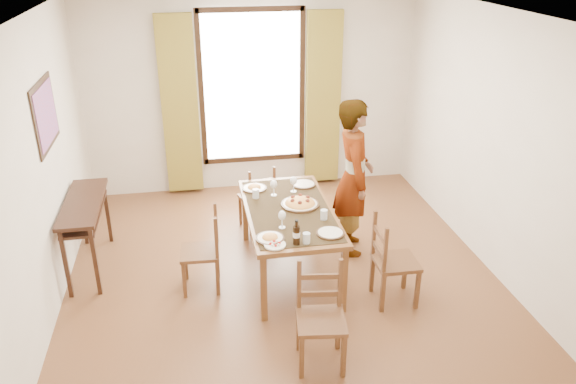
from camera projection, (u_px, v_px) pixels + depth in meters
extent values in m
plane|color=#482816|center=(284.00, 278.00, 5.99)|extent=(5.00, 5.00, 0.00)
cube|color=beige|center=(252.00, 94.00, 7.66)|extent=(4.50, 0.10, 2.70)
cube|color=beige|center=(358.00, 319.00, 3.19)|extent=(4.50, 0.10, 2.70)
cube|color=beige|center=(38.00, 177.00, 5.06)|extent=(0.10, 5.00, 2.70)
cube|color=beige|center=(498.00, 146.00, 5.79)|extent=(0.10, 5.00, 2.70)
cube|color=white|center=(282.00, 13.00, 4.85)|extent=(4.50, 5.00, 0.04)
cube|color=white|center=(252.00, 88.00, 7.59)|extent=(1.30, 0.04, 2.00)
cube|color=olive|center=(180.00, 107.00, 7.46)|extent=(0.48, 0.10, 2.40)
cube|color=olive|center=(323.00, 100.00, 7.78)|extent=(0.48, 0.10, 2.40)
cube|color=black|center=(45.00, 115.00, 5.43)|extent=(0.02, 0.86, 0.66)
cube|color=red|center=(46.00, 114.00, 5.43)|extent=(0.01, 0.76, 0.56)
cube|color=black|center=(83.00, 203.00, 5.87)|extent=(0.38, 1.20, 0.04)
cube|color=black|center=(85.00, 213.00, 5.92)|extent=(0.34, 1.10, 0.03)
cube|color=black|center=(66.00, 264.00, 5.53)|extent=(0.04, 0.04, 0.76)
cube|color=black|center=(83.00, 214.00, 6.51)|extent=(0.04, 0.04, 0.76)
cube|color=black|center=(95.00, 262.00, 5.57)|extent=(0.04, 0.04, 0.76)
cube|color=black|center=(108.00, 213.00, 6.55)|extent=(0.04, 0.04, 0.76)
cube|color=brown|center=(289.00, 212.00, 5.81)|extent=(0.89, 1.69, 0.05)
cube|color=black|center=(289.00, 209.00, 5.79)|extent=(0.82, 1.55, 0.01)
cube|color=brown|center=(264.00, 289.00, 5.20)|extent=(0.06, 0.06, 0.70)
cube|color=brown|center=(245.00, 213.00, 6.60)|extent=(0.06, 0.06, 0.70)
cube|color=brown|center=(344.00, 280.00, 5.33)|extent=(0.06, 0.06, 0.70)
cube|color=brown|center=(309.00, 208.00, 6.73)|extent=(0.06, 0.06, 0.70)
cube|color=brown|center=(200.00, 252.00, 5.67)|extent=(0.41, 0.41, 0.04)
cube|color=brown|center=(186.00, 262.00, 5.89)|extent=(0.04, 0.04, 0.41)
cube|color=brown|center=(217.00, 260.00, 5.93)|extent=(0.04, 0.04, 0.41)
cube|color=brown|center=(184.00, 280.00, 5.59)|extent=(0.04, 0.04, 0.41)
cube|color=brown|center=(218.00, 277.00, 5.63)|extent=(0.04, 0.04, 0.41)
cube|color=brown|center=(216.00, 223.00, 5.75)|extent=(0.03, 0.03, 0.46)
cube|color=brown|center=(216.00, 239.00, 5.45)|extent=(0.03, 0.03, 0.46)
cube|color=brown|center=(217.00, 239.00, 5.63)|extent=(0.04, 0.33, 0.05)
cube|color=brown|center=(216.00, 225.00, 5.56)|extent=(0.04, 0.33, 0.05)
cube|color=brown|center=(257.00, 198.00, 6.87)|extent=(0.47, 0.47, 0.04)
cube|color=brown|center=(263.00, 205.00, 7.15)|extent=(0.04, 0.04, 0.40)
cube|color=brown|center=(274.00, 215.00, 6.90)|extent=(0.04, 0.04, 0.40)
cube|color=brown|center=(240.00, 210.00, 7.02)|extent=(0.04, 0.04, 0.40)
cube|color=brown|center=(251.00, 220.00, 6.76)|extent=(0.04, 0.04, 0.40)
cube|color=brown|center=(274.00, 184.00, 6.71)|extent=(0.03, 0.03, 0.44)
cube|color=brown|center=(250.00, 189.00, 6.58)|extent=(0.03, 0.03, 0.44)
cube|color=brown|center=(262.00, 193.00, 6.68)|extent=(0.31, 0.12, 0.04)
cube|color=brown|center=(262.00, 181.00, 6.62)|extent=(0.31, 0.12, 0.04)
cube|color=brown|center=(321.00, 321.00, 4.63)|extent=(0.45, 0.45, 0.04)
cube|color=brown|center=(301.00, 357.00, 4.56)|extent=(0.04, 0.04, 0.43)
cube|color=brown|center=(299.00, 329.00, 4.87)|extent=(0.04, 0.04, 0.43)
cube|color=brown|center=(344.00, 355.00, 4.58)|extent=(0.04, 0.04, 0.43)
cube|color=brown|center=(338.00, 328.00, 4.89)|extent=(0.04, 0.04, 0.43)
cube|color=brown|center=(299.00, 285.00, 4.69)|extent=(0.03, 0.03, 0.48)
cube|color=brown|center=(340.00, 284.00, 4.71)|extent=(0.03, 0.03, 0.48)
cube|color=brown|center=(319.00, 294.00, 4.74)|extent=(0.35, 0.07, 0.05)
cube|color=brown|center=(320.00, 277.00, 4.67)|extent=(0.35, 0.07, 0.05)
cube|color=brown|center=(396.00, 262.00, 5.46)|extent=(0.41, 0.41, 0.04)
cube|color=brown|center=(417.00, 289.00, 5.42)|extent=(0.04, 0.04, 0.44)
cube|color=brown|center=(383.00, 293.00, 5.37)|extent=(0.04, 0.04, 0.44)
cube|color=brown|center=(405.00, 270.00, 5.73)|extent=(0.04, 0.04, 0.44)
cube|color=brown|center=(372.00, 273.00, 5.68)|extent=(0.04, 0.04, 0.44)
cube|color=brown|center=(385.00, 251.00, 5.18)|extent=(0.03, 0.03, 0.48)
cube|color=brown|center=(374.00, 233.00, 5.49)|extent=(0.03, 0.03, 0.48)
cube|color=brown|center=(379.00, 251.00, 5.37)|extent=(0.03, 0.35, 0.05)
cube|color=brown|center=(380.00, 235.00, 5.30)|extent=(0.03, 0.35, 0.05)
imported|color=#9B9EA3|center=(354.00, 178.00, 6.20)|extent=(0.77, 0.61, 1.78)
cylinder|color=silver|center=(324.00, 215.00, 5.57)|extent=(0.07, 0.07, 0.10)
cylinder|color=silver|center=(256.00, 193.00, 6.02)|extent=(0.07, 0.07, 0.10)
cylinder|color=silver|center=(306.00, 238.00, 5.14)|extent=(0.07, 0.07, 0.10)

